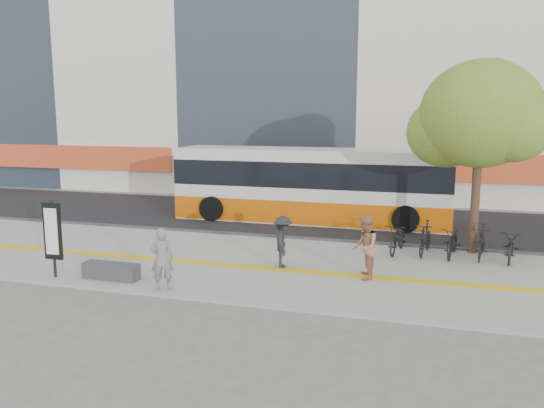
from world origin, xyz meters
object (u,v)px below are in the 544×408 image
(street_tree, at_px, (480,117))
(pedestrian_dark, at_px, (283,242))
(pedestrian_tan, at_px, (365,247))
(bench, at_px, (111,271))
(bus, at_px, (310,187))
(signboard, at_px, (52,232))
(seated_woman, at_px, (162,259))

(street_tree, distance_m, pedestrian_dark, 7.52)
(pedestrian_tan, bearing_deg, street_tree, 136.69)
(bench, distance_m, bus, 10.38)
(bench, bearing_deg, signboard, -169.19)
(seated_woman, bearing_deg, bench, -33.18)
(street_tree, relative_size, bus, 0.55)
(signboard, distance_m, seated_woman, 3.43)
(seated_woman, relative_size, pedestrian_tan, 0.92)
(seated_woman, bearing_deg, street_tree, -161.83)
(bench, relative_size, street_tree, 0.25)
(signboard, height_order, seated_woman, signboard)
(bench, distance_m, signboard, 1.94)
(street_tree, distance_m, bus, 7.89)
(bus, bearing_deg, signboard, -116.93)
(street_tree, height_order, pedestrian_tan, street_tree)
(seated_woman, xyz_separation_m, pedestrian_dark, (2.46, 2.86, -0.04))
(seated_woman, relative_size, pedestrian_dark, 1.05)
(street_tree, bearing_deg, seated_woman, -141.18)
(street_tree, relative_size, pedestrian_tan, 3.55)
(signboard, xyz_separation_m, seated_woman, (3.40, -0.09, -0.47))
(pedestrian_dark, bearing_deg, bus, -9.25)
(bench, xyz_separation_m, seated_woman, (1.80, -0.40, 0.59))
(signboard, relative_size, bus, 0.19)
(signboard, height_order, bus, bus)
(bus, bearing_deg, bench, -109.75)
(bench, bearing_deg, bus, 70.25)
(street_tree, xyz_separation_m, seated_woman, (-7.98, -6.42, -3.61))
(bench, height_order, signboard, signboard)
(street_tree, xyz_separation_m, pedestrian_tan, (-3.06, -3.98, -3.54))
(bench, xyz_separation_m, street_tree, (9.78, 6.02, 4.21))
(street_tree, relative_size, pedestrian_dark, 4.05)
(seated_woman, distance_m, pedestrian_tan, 5.50)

